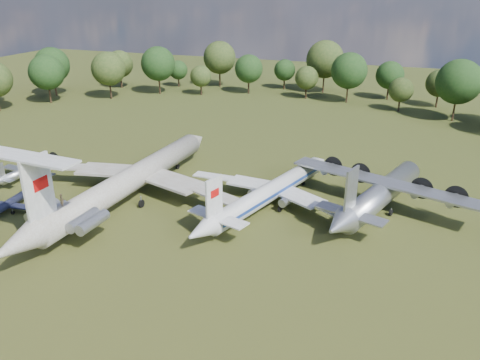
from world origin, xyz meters
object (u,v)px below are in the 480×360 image
(il62_airliner, at_px, (131,184))
(small_prop_west, at_px, (6,207))
(an12_transport, at_px, (381,196))
(tu104_jet, at_px, (271,194))
(person_on_il62, at_px, (62,200))
(small_prop_northwest, at_px, (26,173))

(il62_airliner, bearing_deg, small_prop_west, -141.16)
(an12_transport, bearing_deg, small_prop_west, -140.73)
(tu104_jet, bearing_deg, person_on_il62, -121.70)
(an12_transport, distance_m, person_on_il62, 46.51)
(an12_transport, height_order, person_on_il62, person_on_il62)
(an12_transport, xyz_separation_m, small_prop_west, (-54.06, -20.02, -1.32))
(il62_airliner, xyz_separation_m, tu104_jet, (22.05, 4.89, -0.69))
(an12_transport, relative_size, small_prop_northwest, 2.18)
(small_prop_west, height_order, small_prop_northwest, small_prop_northwest)
(an12_transport, bearing_deg, person_on_il62, -129.64)
(tu104_jet, relative_size, person_on_il62, 22.13)
(small_prop_northwest, height_order, person_on_il62, person_on_il62)
(small_prop_west, bearing_deg, person_on_il62, -21.05)
(tu104_jet, xyz_separation_m, small_prop_west, (-37.63, -15.69, -1.04))
(tu104_jet, height_order, person_on_il62, person_on_il62)
(il62_airliner, xyz_separation_m, person_on_il62, (-1.07, -14.93, 3.57))
(small_prop_west, bearing_deg, an12_transport, 15.19)
(tu104_jet, distance_m, person_on_il62, 30.76)
(an12_transport, height_order, small_prop_west, an12_transport)
(il62_airliner, height_order, small_prop_northwest, il62_airliner)
(tu104_jet, height_order, small_prop_northwest, tu104_jet)
(tu104_jet, distance_m, small_prop_west, 40.78)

